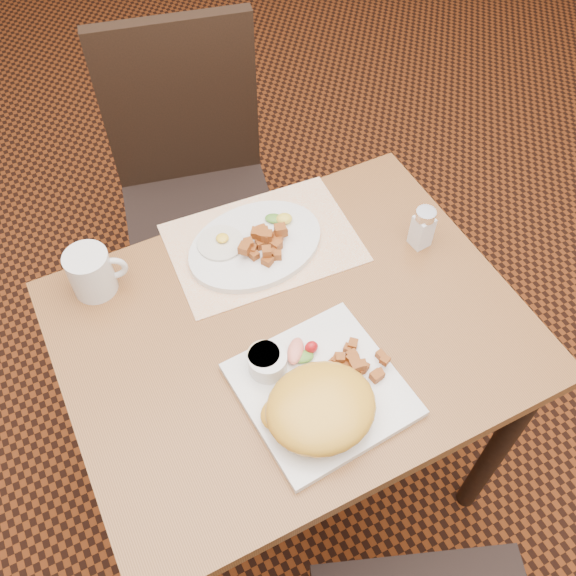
# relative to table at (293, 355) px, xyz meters

# --- Properties ---
(ground) EXTENTS (8.00, 8.00, 0.00)m
(ground) POSITION_rel_table_xyz_m (0.00, 0.00, -0.64)
(ground) COLOR black
(ground) RESTS_ON ground
(table) EXTENTS (0.90, 0.70, 0.75)m
(table) POSITION_rel_table_xyz_m (0.00, 0.00, 0.00)
(table) COLOR brown
(table) RESTS_ON ground
(chair_far) EXTENTS (0.50, 0.51, 0.97)m
(chair_far) POSITION_rel_table_xyz_m (0.04, 0.69, -0.10)
(chair_far) COLOR black
(chair_far) RESTS_ON ground
(placemat) EXTENTS (0.42, 0.31, 0.00)m
(placemat) POSITION_rel_table_xyz_m (0.04, 0.23, 0.11)
(placemat) COLOR white
(placemat) RESTS_ON table
(plate_square) EXTENTS (0.30, 0.30, 0.02)m
(plate_square) POSITION_rel_table_xyz_m (-0.02, -0.15, 0.12)
(plate_square) COLOR silver
(plate_square) RESTS_ON table
(plate_oval) EXTENTS (0.33, 0.26, 0.02)m
(plate_oval) POSITION_rel_table_xyz_m (0.02, 0.22, 0.12)
(plate_oval) COLOR silver
(plate_oval) RESTS_ON placemat
(hollandaise_mound) EXTENTS (0.20, 0.18, 0.07)m
(hollandaise_mound) POSITION_rel_table_xyz_m (-0.05, -0.20, 0.16)
(hollandaise_mound) COLOR gold
(hollandaise_mound) RESTS_ON plate_square
(ramekin) EXTENTS (0.07, 0.08, 0.04)m
(ramekin) POSITION_rel_table_xyz_m (-0.09, -0.07, 0.15)
(ramekin) COLOR silver
(ramekin) RESTS_ON plate_square
(garnish_sq) EXTENTS (0.07, 0.07, 0.03)m
(garnish_sq) POSITION_rel_table_xyz_m (-0.02, -0.07, 0.14)
(garnish_sq) COLOR #387223
(garnish_sq) RESTS_ON plate_square
(fried_egg) EXTENTS (0.10, 0.10, 0.02)m
(fried_egg) POSITION_rel_table_xyz_m (-0.05, 0.25, 0.13)
(fried_egg) COLOR white
(fried_egg) RESTS_ON plate_oval
(garnish_ov) EXTENTS (0.07, 0.06, 0.02)m
(garnish_ov) POSITION_rel_table_xyz_m (0.10, 0.25, 0.14)
(garnish_ov) COLOR #387223
(garnish_ov) RESTS_ON plate_oval
(salt_shaker) EXTENTS (0.05, 0.05, 0.10)m
(salt_shaker) POSITION_rel_table_xyz_m (0.35, 0.07, 0.16)
(salt_shaker) COLOR white
(salt_shaker) RESTS_ON table
(coffee_mug) EXTENTS (0.12, 0.09, 0.10)m
(coffee_mug) POSITION_rel_table_xyz_m (-0.32, 0.27, 0.16)
(coffee_mug) COLOR silver
(coffee_mug) RESTS_ON table
(home_fries_sq) EXTENTS (0.11, 0.10, 0.03)m
(home_fries_sq) POSITION_rel_table_xyz_m (0.06, -0.14, 0.14)
(home_fries_sq) COLOR #A05019
(home_fries_sq) RESTS_ON plate_square
(home_fries_ov) EXTENTS (0.12, 0.09, 0.04)m
(home_fries_ov) POSITION_rel_table_xyz_m (0.04, 0.20, 0.15)
(home_fries_ov) COLOR #A05019
(home_fries_ov) RESTS_ON plate_oval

